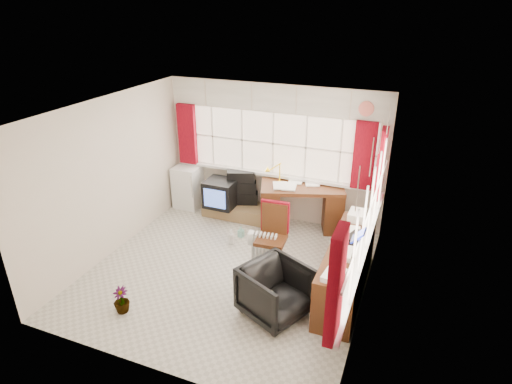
% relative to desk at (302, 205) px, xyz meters
% --- Properties ---
extents(ground, '(4.00, 4.00, 0.00)m').
position_rel_desk_xyz_m(ground, '(-0.63, -1.76, -0.46)').
color(ground, beige).
rests_on(ground, ground).
extents(room_walls, '(4.00, 4.00, 4.00)m').
position_rel_desk_xyz_m(room_walls, '(-0.63, -1.76, 1.04)').
color(room_walls, beige).
rests_on(room_walls, ground).
extents(window_back, '(3.70, 0.12, 3.60)m').
position_rel_desk_xyz_m(window_back, '(-0.63, 0.18, 0.49)').
color(window_back, '#F7DFC3').
rests_on(window_back, room_walls).
extents(window_right, '(0.12, 3.70, 3.60)m').
position_rel_desk_xyz_m(window_right, '(1.32, -1.76, 0.49)').
color(window_right, '#F7DFC3').
rests_on(window_right, room_walls).
extents(curtains, '(3.83, 3.83, 1.15)m').
position_rel_desk_xyz_m(curtains, '(0.30, -0.84, 1.00)').
color(curtains, maroon).
rests_on(curtains, room_walls).
extents(overhead_cabinets, '(3.98, 3.98, 0.48)m').
position_rel_desk_xyz_m(overhead_cabinets, '(0.35, -0.78, 1.79)').
color(overhead_cabinets, white).
rests_on(overhead_cabinets, room_walls).
extents(desk, '(1.58, 1.13, 0.86)m').
position_rel_desk_xyz_m(desk, '(0.00, 0.00, 0.00)').
color(desk, '#4E2712').
rests_on(desk, ground).
extents(desk_lamp, '(0.16, 0.14, 0.38)m').
position_rel_desk_xyz_m(desk_lamp, '(-0.41, -0.02, 0.64)').
color(desk_lamp, yellow).
rests_on(desk_lamp, desk).
extents(task_chair, '(0.47, 0.50, 1.06)m').
position_rel_desk_xyz_m(task_chair, '(-0.07, -1.33, 0.11)').
color(task_chair, black).
rests_on(task_chair, ground).
extents(office_chair, '(1.04, 1.03, 0.72)m').
position_rel_desk_xyz_m(office_chair, '(0.35, -2.38, -0.10)').
color(office_chair, black).
rests_on(office_chair, ground).
extents(radiator, '(0.41, 0.20, 0.59)m').
position_rel_desk_xyz_m(radiator, '(-0.17, -1.42, -0.22)').
color(radiator, white).
rests_on(radiator, ground).
extents(credenza, '(0.50, 2.00, 0.85)m').
position_rel_desk_xyz_m(credenza, '(1.10, -1.56, -0.06)').
color(credenza, '#4E2712').
rests_on(credenza, ground).
extents(file_tray, '(0.36, 0.40, 0.11)m').
position_rel_desk_xyz_m(file_tray, '(1.21, -1.45, 0.35)').
color(file_tray, black).
rests_on(file_tray, credenza).
extents(tv_bench, '(1.40, 0.50, 0.25)m').
position_rel_desk_xyz_m(tv_bench, '(-1.18, -0.04, -0.33)').
color(tv_bench, '#8F6847').
rests_on(tv_bench, ground).
extents(crt_tv, '(0.56, 0.53, 0.51)m').
position_rel_desk_xyz_m(crt_tv, '(-1.50, -0.18, 0.05)').
color(crt_tv, black).
rests_on(crt_tv, tv_bench).
extents(hifi_stack, '(0.71, 0.58, 0.64)m').
position_rel_desk_xyz_m(hifi_stack, '(-1.22, 0.13, 0.10)').
color(hifi_stack, black).
rests_on(hifi_stack, tv_bench).
extents(mini_fridge, '(0.49, 0.50, 0.84)m').
position_rel_desk_xyz_m(mini_fridge, '(-2.32, 0.04, -0.04)').
color(mini_fridge, white).
rests_on(mini_fridge, ground).
extents(spray_bottle_a, '(0.12, 0.12, 0.27)m').
position_rel_desk_xyz_m(spray_bottle_a, '(-0.93, -0.99, -0.32)').
color(spray_bottle_a, silver).
rests_on(spray_bottle_a, ground).
extents(spray_bottle_b, '(0.11, 0.11, 0.20)m').
position_rel_desk_xyz_m(spray_bottle_b, '(-0.87, -0.72, -0.36)').
color(spray_bottle_b, '#86C7B6').
rests_on(spray_bottle_b, ground).
extents(flower_vase, '(0.22, 0.22, 0.37)m').
position_rel_desk_xyz_m(flower_vase, '(-1.55, -3.09, -0.27)').
color(flower_vase, black).
rests_on(flower_vase, ground).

